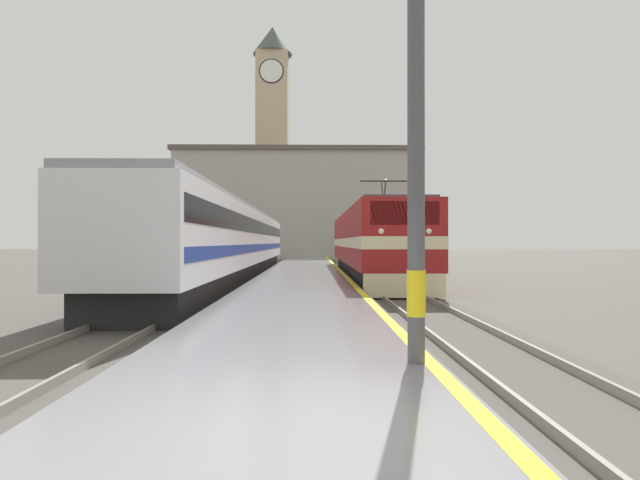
{
  "coord_description": "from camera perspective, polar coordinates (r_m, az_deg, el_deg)",
  "views": [
    {
      "loc": [
        0.42,
        -4.26,
        1.96
      ],
      "look_at": [
        0.94,
        27.73,
        2.09
      ],
      "focal_mm": 28.0,
      "sensor_mm": 36.0,
      "label": 1
    }
  ],
  "objects": [
    {
      "name": "ground_plane",
      "position": [
        34.32,
        -1.63,
        -3.5
      ],
      "size": [
        200.0,
        200.0,
        0.0
      ],
      "primitive_type": "plane",
      "color": "#514C47"
    },
    {
      "name": "platform",
      "position": [
        29.32,
        -1.75,
        -3.68
      ],
      "size": [
        4.21,
        140.0,
        0.39
      ],
      "color": "slate",
      "rests_on": "ground"
    },
    {
      "name": "rail_track_near",
      "position": [
        29.49,
        5.13,
        -3.98
      ],
      "size": [
        2.84,
        140.0,
        0.16
      ],
      "color": "#514C47",
      "rests_on": "ground"
    },
    {
      "name": "rail_track_far",
      "position": [
        29.62,
        -9.02,
        -3.96
      ],
      "size": [
        2.83,
        140.0,
        0.16
      ],
      "color": "#514C47",
      "rests_on": "ground"
    },
    {
      "name": "locomotive_train",
      "position": [
        26.63,
        5.77,
        -0.41
      ],
      "size": [
        2.92,
        19.92,
        4.63
      ],
      "color": "black",
      "rests_on": "ground"
    },
    {
      "name": "passenger_train",
      "position": [
        26.67,
        -9.9,
        -0.15
      ],
      "size": [
        2.92,
        32.13,
        3.68
      ],
      "color": "black",
      "rests_on": "ground"
    },
    {
      "name": "catenary_mast",
      "position": [
        6.9,
        11.61,
        16.48
      ],
      "size": [
        2.05,
        0.24,
        7.1
      ],
      "color": "#4C4C51",
      "rests_on": "platform"
    },
    {
      "name": "clock_tower",
      "position": [
        67.57,
        -5.44,
        11.85
      ],
      "size": [
        5.14,
        5.14,
        30.46
      ],
      "color": "tan",
      "rests_on": "ground"
    },
    {
      "name": "station_building",
      "position": [
        57.91,
        -2.54,
        3.97
      ],
      "size": [
        27.51,
        9.15,
        12.36
      ],
      "color": "#A8A399",
      "rests_on": "ground"
    }
  ]
}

